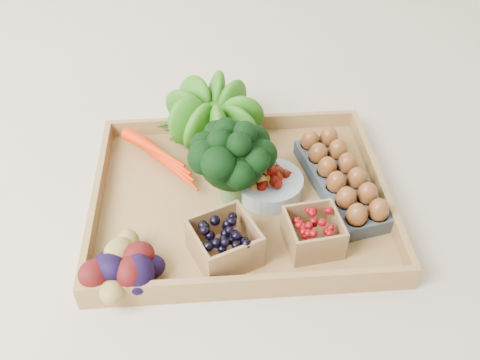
{
  "coord_description": "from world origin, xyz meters",
  "views": [
    {
      "loc": [
        -0.05,
        -0.74,
        0.73
      ],
      "look_at": [
        0.0,
        0.0,
        0.06
      ],
      "focal_mm": 40.0,
      "sensor_mm": 36.0,
      "label": 1
    }
  ],
  "objects": [
    {
      "name": "potatoes",
      "position": [
        -0.2,
        -0.18,
        0.06
      ],
      "size": [
        0.15,
        0.15,
        0.08
      ],
      "primitive_type": null,
      "color": "#3D090A",
      "rests_on": "tray"
    },
    {
      "name": "cherry_bowl",
      "position": [
        0.06,
        0.01,
        0.03
      ],
      "size": [
        0.13,
        0.13,
        0.03
      ],
      "primitive_type": "cylinder",
      "color": "#8C9EA5",
      "rests_on": "tray"
    },
    {
      "name": "punnet_blackberry",
      "position": [
        -0.04,
        -0.14,
        0.05
      ],
      "size": [
        0.13,
        0.13,
        0.07
      ],
      "primitive_type": "cube",
      "rotation": [
        0.0,
        0.0,
        0.4
      ],
      "color": "black",
      "rests_on": "tray"
    },
    {
      "name": "ground",
      "position": [
        0.0,
        0.0,
        0.0
      ],
      "size": [
        4.0,
        4.0,
        0.0
      ],
      "primitive_type": "plane",
      "color": "beige",
      "rests_on": "ground"
    },
    {
      "name": "lettuce",
      "position": [
        -0.04,
        0.19,
        0.09
      ],
      "size": [
        0.14,
        0.14,
        0.14
      ],
      "primitive_type": "sphere",
      "color": "#1B570D",
      "rests_on": "tray"
    },
    {
      "name": "tray",
      "position": [
        0.0,
        0.0,
        0.01
      ],
      "size": [
        0.55,
        0.45,
        0.01
      ],
      "primitive_type": "cube",
      "color": "#9F7742",
      "rests_on": "ground"
    },
    {
      "name": "carrots",
      "position": [
        -0.15,
        0.11,
        0.04
      ],
      "size": [
        0.18,
        0.13,
        0.04
      ],
      "primitive_type": null,
      "color": "red",
      "rests_on": "tray"
    },
    {
      "name": "punnet_raspberry",
      "position": [
        0.12,
        -0.13,
        0.05
      ],
      "size": [
        0.1,
        0.1,
        0.06
      ],
      "primitive_type": "cube",
      "rotation": [
        0.0,
        0.0,
        0.14
      ],
      "color": "#6C0408",
      "rests_on": "tray"
    },
    {
      "name": "broccoli",
      "position": [
        -0.01,
        -0.0,
        0.08
      ],
      "size": [
        0.16,
        0.16,
        0.12
      ],
      "primitive_type": null,
      "color": "black",
      "rests_on": "tray"
    },
    {
      "name": "egg_carton",
      "position": [
        0.19,
        0.01,
        0.03
      ],
      "size": [
        0.15,
        0.28,
        0.03
      ],
      "primitive_type": "cube",
      "rotation": [
        0.0,
        0.0,
        0.21
      ],
      "color": "#3C444D",
      "rests_on": "tray"
    }
  ]
}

